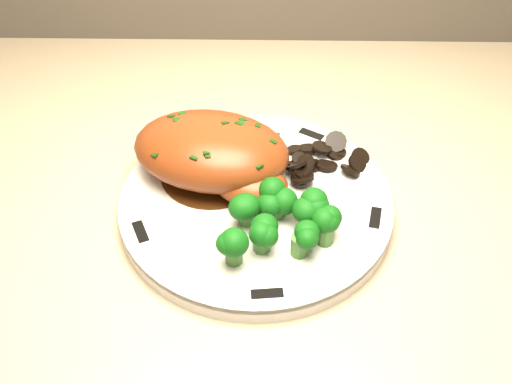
{
  "coord_description": "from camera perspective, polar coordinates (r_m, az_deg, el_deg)",
  "views": [
    {
      "loc": [
        -0.41,
        1.13,
        1.41
      ],
      "look_at": [
        -0.41,
        1.62,
        0.93
      ],
      "focal_mm": 45.0,
      "sensor_mm": 36.0,
      "label": 1
    }
  ],
  "objects": [
    {
      "name": "rim_accent_2",
      "position": [
        0.67,
        -10.24,
        -3.51
      ],
      "size": [
        0.02,
        0.03,
        0.0
      ],
      "primitive_type": "cube",
      "rotation": [
        0.0,
        0.0,
        5.12
      ],
      "color": "black",
      "rests_on": "plate"
    },
    {
      "name": "plate",
      "position": [
        0.7,
        0.0,
        -1.17
      ],
      "size": [
        0.39,
        0.39,
        0.02
      ],
      "primitive_type": "cylinder",
      "rotation": [
        0.0,
        0.0,
        -0.42
      ],
      "color": "silver",
      "rests_on": "counter"
    },
    {
      "name": "rim_accent_0",
      "position": [
        0.77,
        4.95,
        5.13
      ],
      "size": [
        0.03,
        0.02,
        0.0
      ],
      "primitive_type": "cube",
      "rotation": [
        0.0,
        0.0,
        2.61
      ],
      "color": "black",
      "rests_on": "plate"
    },
    {
      "name": "rim_accent_3",
      "position": [
        0.6,
        0.99,
        -9.04
      ],
      "size": [
        0.03,
        0.01,
        0.0
      ],
      "primitive_type": "cube",
      "rotation": [
        0.0,
        0.0,
        6.38
      ],
      "color": "black",
      "rests_on": "plate"
    },
    {
      "name": "rim_accent_1",
      "position": [
        0.77,
        -6.26,
        4.54
      ],
      "size": [
        0.03,
        0.03,
        0.0
      ],
      "primitive_type": "cube",
      "rotation": [
        0.0,
        0.0,
        3.87
      ],
      "color": "black",
      "rests_on": "plate"
    },
    {
      "name": "rim_accent_4",
      "position": [
        0.68,
        10.56,
        -2.28
      ],
      "size": [
        0.02,
        0.03,
        0.0
      ],
      "primitive_type": "cube",
      "rotation": [
        0.0,
        0.0,
        7.64
      ],
      "color": "black",
      "rests_on": "plate"
    },
    {
      "name": "mushroom_pile",
      "position": [
        0.72,
        5.46,
        2.26
      ],
      "size": [
        0.1,
        0.07,
        0.03
      ],
      "color": "black",
      "rests_on": "plate"
    },
    {
      "name": "chicken_breast",
      "position": [
        0.69,
        -3.61,
        3.38
      ],
      "size": [
        0.19,
        0.15,
        0.07
      ],
      "rotation": [
        0.0,
        0.0,
        -0.2
      ],
      "color": "brown",
      "rests_on": "plate"
    },
    {
      "name": "gravy_pool",
      "position": [
        0.72,
        -3.88,
        1.69
      ],
      "size": [
        0.12,
        0.12,
        0.0
      ],
      "primitive_type": "cylinder",
      "color": "#3A1D0A",
      "rests_on": "plate"
    },
    {
      "name": "broccoli_florets",
      "position": [
        0.63,
        2.08,
        -2.76
      ],
      "size": [
        0.12,
        0.09,
        0.04
      ],
      "rotation": [
        0.0,
        0.0,
        -0.23
      ],
      "color": "#407230",
      "rests_on": "plate"
    }
  ]
}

